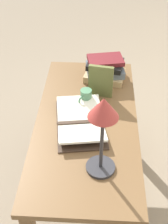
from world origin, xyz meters
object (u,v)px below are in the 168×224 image
object	(u,v)px
reading_lamp	(103,120)
open_book	(80,122)
book_standing_upright	(101,81)
book_stack_tall	(105,69)
coffee_mug	(86,97)

from	to	relation	value
reading_lamp	open_book	bearing A→B (deg)	-159.40
book_standing_upright	reading_lamp	bearing A→B (deg)	10.48
book_stack_tall	book_standing_upright	world-z (taller)	book_standing_upright
book_stack_tall	book_standing_upright	bearing A→B (deg)	-7.80
book_standing_upright	coffee_mug	distance (m)	0.14
book_stack_tall	reading_lamp	distance (m)	0.85
book_stack_tall	coffee_mug	world-z (taller)	book_stack_tall
book_stack_tall	book_standing_upright	xyz separation A→B (m)	(0.20, -0.03, 0.03)
reading_lamp	book_stack_tall	bearing A→B (deg)	178.84
reading_lamp	coffee_mug	size ratio (longest dim) A/B	4.30
reading_lamp	coffee_mug	bearing A→B (deg)	-169.05
open_book	coffee_mug	world-z (taller)	coffee_mug
open_book	coffee_mug	size ratio (longest dim) A/B	4.68
book_standing_upright	reading_lamp	distance (m)	0.65
open_book	book_standing_upright	bearing A→B (deg)	150.37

